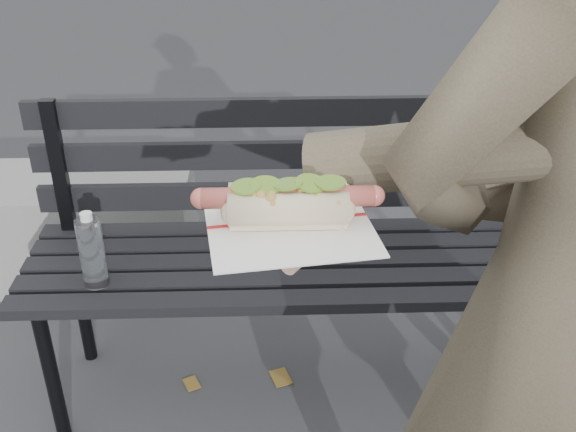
# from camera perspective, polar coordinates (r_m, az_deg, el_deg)

# --- Properties ---
(park_bench) EXTENTS (1.50, 0.44, 0.88)m
(park_bench) POSITION_cam_1_polar(r_m,az_deg,el_deg) (1.90, 0.26, -1.41)
(park_bench) COLOR black
(park_bench) RESTS_ON ground
(concrete_block) EXTENTS (1.20, 0.40, 0.40)m
(concrete_block) POSITION_cam_1_polar(r_m,az_deg,el_deg) (2.74, -20.70, -0.91)
(concrete_block) COLOR slate
(concrete_block) RESTS_ON ground
(person) EXTENTS (0.71, 0.55, 1.75)m
(person) POSITION_cam_1_polar(r_m,az_deg,el_deg) (1.09, 23.03, -7.89)
(person) COLOR #433C2D
(person) RESTS_ON ground
(held_hotdog) EXTENTS (0.64, 0.31, 0.20)m
(held_hotdog) POSITION_cam_1_polar(r_m,az_deg,el_deg) (0.86, 13.57, 4.20)
(held_hotdog) COLOR #433C2D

